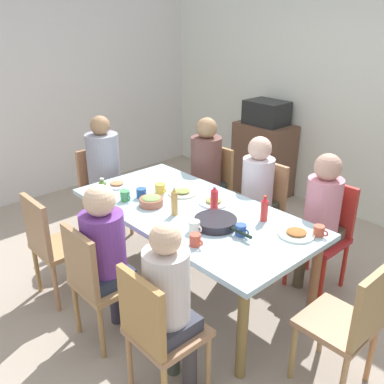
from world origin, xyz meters
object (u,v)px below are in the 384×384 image
object	(u,v)px
plate_1	(214,202)
cup_3	(195,240)
plate_2	(117,184)
bottle_1	(174,202)
dining_table	(192,218)
chair_3	(261,204)
cup_1	(194,227)
chair_1	(52,242)
plate_3	(296,233)
person_5	(205,166)
bowl_0	(151,201)
person_2	(169,297)
bottle_3	(264,209)
bottle_0	(103,190)
side_cabinet	(263,159)
microwave	(266,113)
cup_6	(241,230)
chair_2	(157,329)
chair_7	(325,229)
serving_pan	(216,222)
cup_0	(125,196)
plate_0	(183,192)
person_0	(106,249)
chair_4	(101,187)
chair_0	(96,278)
person_3	(256,188)
chair_6	(351,321)
person_7	(321,211)
cup_2	(319,231)
chair_5	(211,184)
cup_5	(142,193)
person_4	(104,167)
cup_4	(160,188)
bottle_2	(214,199)

from	to	relation	value
plate_1	cup_3	world-z (taller)	cup_3
plate_2	bottle_1	size ratio (longest dim) A/B	0.95
dining_table	plate_2	xyz separation A→B (m)	(-0.81, -0.16, 0.09)
chair_3	cup_1	distance (m)	1.17
chair_1	plate_3	world-z (taller)	chair_1
person_5	bowl_0	xyz separation A→B (m)	(0.39, -0.97, 0.05)
person_2	bottle_3	bearing A→B (deg)	99.13
bottle_0	bottle_1	xyz separation A→B (m)	(0.58, 0.27, 0.01)
bottle_3	person_5	bearing A→B (deg)	155.83
side_cabinet	microwave	xyz separation A→B (m)	(0.00, 0.00, 0.59)
chair_3	cup_6	size ratio (longest dim) A/B	8.03
person_5	cup_6	world-z (taller)	person_5
chair_2	chair_7	bearing A→B (deg)	90.00
person_2	serving_pan	world-z (taller)	person_2
cup_0	bottle_1	distance (m)	0.49
plate_0	cup_3	size ratio (longest dim) A/B	2.11
chair_7	microwave	distance (m)	2.04
person_0	chair_4	bearing A→B (deg)	150.26
serving_pan	bottle_1	world-z (taller)	bottle_1
bottle_1	chair_0	bearing A→B (deg)	-87.92
person_2	microwave	xyz separation A→B (m)	(-1.58, 2.83, 0.36)
person_5	person_3	bearing A→B (deg)	-0.16
chair_0	chair_6	distance (m)	1.63
person_7	cup_1	distance (m)	1.09
person_5	bottle_0	world-z (taller)	person_5
plate_2	cup_2	distance (m)	1.79
plate_3	person_0	bearing A→B (deg)	-127.07
dining_table	chair_5	bearing A→B (deg)	127.12
cup_5	bottle_0	bearing A→B (deg)	-120.06
dining_table	plate_0	bearing A→B (deg)	152.39
cup_5	plate_3	bearing A→B (deg)	18.37
bottle_0	serving_pan	bearing A→B (deg)	21.55
bowl_0	chair_2	bearing A→B (deg)	-36.29
person_3	plate_0	bearing A→B (deg)	-113.63
person_4	chair_3	bearing A→B (deg)	34.29
person_0	chair_5	distance (m)	1.80
chair_2	person_2	xyz separation A→B (m)	(-0.00, 0.09, 0.17)
chair_0	chair_1	size ratio (longest dim) A/B	1.00
person_2	person_5	distance (m)	2.06
cup_4	bottle_1	xyz separation A→B (m)	(0.40, -0.18, 0.06)
bottle_1	bottle_2	bearing A→B (deg)	61.07
person_0	person_4	bearing A→B (deg)	148.58
bowl_0	serving_pan	bearing A→B (deg)	12.26
plate_3	serving_pan	size ratio (longest dim) A/B	0.52
person_4	cup_0	size ratio (longest dim) A/B	11.18
cup_2	cup_5	xyz separation A→B (m)	(-1.35, -0.52, 0.00)
chair_1	plate_1	world-z (taller)	chair_1
person_5	bottle_3	bearing A→B (deg)	-24.17
bottle_2	microwave	xyz separation A→B (m)	(-1.04, 1.93, 0.20)
chair_1	bottle_3	size ratio (longest dim) A/B	4.53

